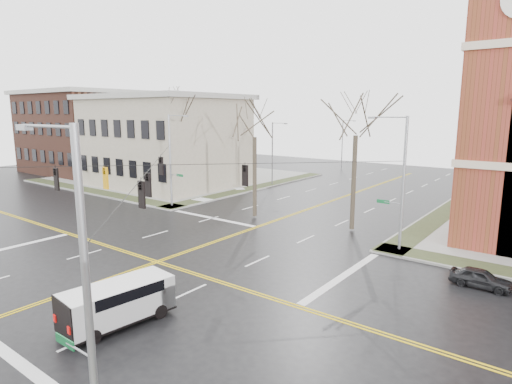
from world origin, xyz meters
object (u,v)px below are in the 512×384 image
Objects in this scene: signal_pole_nw at (171,158)px; parked_car_a at (480,278)px; tree_nw_near at (255,132)px; signal_pole_ne at (401,180)px; cargo_van at (122,299)px; tree_nw_far at (176,114)px; tree_ne at (356,129)px; signal_pole_se at (83,295)px; streetlight_north_b at (343,142)px; streetlight_north_a at (273,151)px.

signal_pole_nw is 28.99m from parked_car_a.
signal_pole_ne is at bearing -6.27° from tree_nw_near.
cargo_van is (16.36, -17.64, -3.84)m from signal_pole_nw.
parked_car_a is (12.09, 14.18, -0.58)m from cargo_van.
tree_nw_far reaches higher than tree_ne.
signal_pole_se is 63.43m from streetlight_north_b.
signal_pole_nw reaches higher than cargo_van.
streetlight_north_a is 0.75× the size of tree_nw_near.
signal_pole_se is at bearing -60.91° from streetlight_north_a.
cargo_van is at bearing 139.55° from signal_pole_se.
streetlight_north_a is 1.56× the size of cargo_van.
parked_car_a is 21.12m from tree_nw_near.
tree_nw_far reaches higher than cargo_van.
tree_nw_far is 1.20× the size of tree_nw_near.
signal_pole_se is 28.06m from tree_nw_near.
signal_pole_ne is at bearing -36.90° from streetlight_north_a.
signal_pole_ne is 22.64m from signal_pole_nw.
tree_ne is at bearing 100.15° from signal_pole_se.
signal_pole_se reaches higher than cargo_van.
signal_pole_se is at bearing -69.73° from streetlight_north_b.
cargo_van is (-6.29, -17.64, -3.84)m from signal_pole_ne.
tree_nw_far is (-24.65, 2.68, 4.23)m from signal_pole_ne.
signal_pole_ne is at bearing -31.09° from tree_ne.
tree_ne is at bearing 8.40° from tree_nw_near.
tree_nw_near is at bearing 117.61° from cargo_van.
parked_car_a is at bearing -14.40° from tree_nw_near.
signal_pole_nw is 0.85× the size of tree_nw_near.
streetlight_north_b is 0.63× the size of tree_nw_far.
tree_ne is (-4.61, 25.78, 3.15)m from signal_pole_se.
tree_nw_far is at bearing 139.19° from cargo_van.
parked_car_a is 14.31m from tree_ne.
streetlight_north_b is (-21.97, 36.50, -0.48)m from signal_pole_ne.
parked_car_a is at bearing 73.47° from signal_pole_se.
signal_pole_ne reaches higher than streetlight_north_b.
tree_ne reaches higher than parked_car_a.
streetlight_north_a is (-21.97, 39.50, -0.48)m from signal_pole_se.
tree_nw_far is at bearing -100.94° from streetlight_north_a.
tree_ne reaches higher than signal_pole_ne.
streetlight_north_a is (-21.97, 16.50, -0.48)m from signal_pole_ne.
streetlight_north_a is 37.72m from cargo_van.
tree_nw_near reaches higher than signal_pole_nw.
tree_ne is (8.83, 1.30, 0.40)m from tree_nw_near.
tree_ne reaches higher than streetlight_north_b.
signal_pole_ne is 27.48m from streetlight_north_a.
tree_ne reaches higher than signal_pole_nw.
tree_nw_near is (11.20, -1.20, -1.48)m from tree_nw_far.
cargo_van is at bearing -65.32° from streetlight_north_a.
tree_nw_near is (-13.44, 1.48, 2.74)m from signal_pole_ne.
signal_pole_nw is at bearing -170.87° from tree_nw_near.
streetlight_north_b is 1.56× the size of cargo_van.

